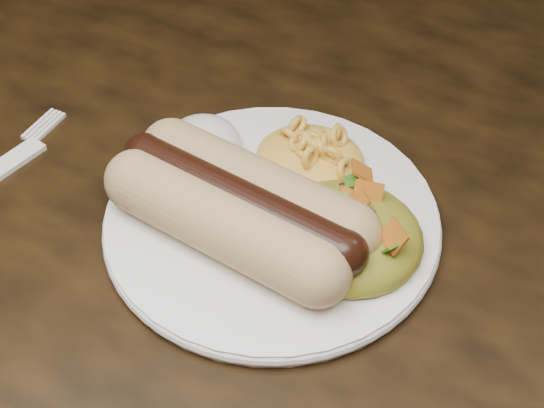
% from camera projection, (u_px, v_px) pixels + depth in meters
% --- Properties ---
extents(table, '(1.60, 0.90, 0.75)m').
position_uv_depth(table, '(337.00, 207.00, 0.68)').
color(table, black).
rests_on(table, floor).
extents(plate, '(0.24, 0.24, 0.01)m').
position_uv_depth(plate, '(272.00, 221.00, 0.53)').
color(plate, white).
rests_on(plate, table).
extents(hotdog, '(0.15, 0.09, 0.04)m').
position_uv_depth(hotdog, '(239.00, 206.00, 0.50)').
color(hotdog, '#CABA78').
rests_on(hotdog, plate).
extents(mac_and_cheese, '(0.10, 0.09, 0.03)m').
position_uv_depth(mac_and_cheese, '(311.00, 149.00, 0.55)').
color(mac_and_cheese, '#FFDF45').
rests_on(mac_and_cheese, plate).
extents(sour_cream, '(0.07, 0.07, 0.03)m').
position_uv_depth(sour_cream, '(202.00, 135.00, 0.56)').
color(sour_cream, white).
rests_on(sour_cream, plate).
extents(taco_salad, '(0.10, 0.09, 0.04)m').
position_uv_depth(taco_salad, '(347.00, 226.00, 0.50)').
color(taco_salad, '#BF831A').
rests_on(taco_salad, plate).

